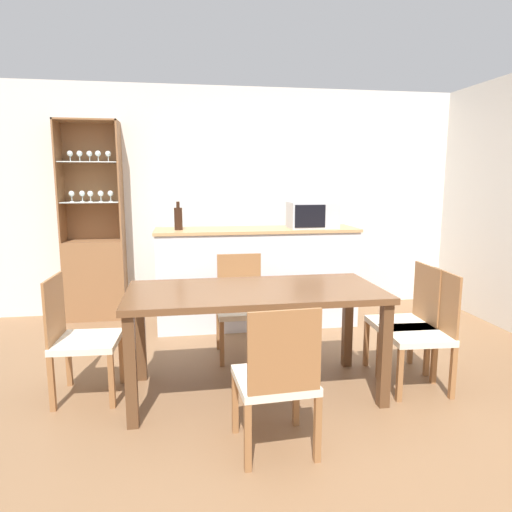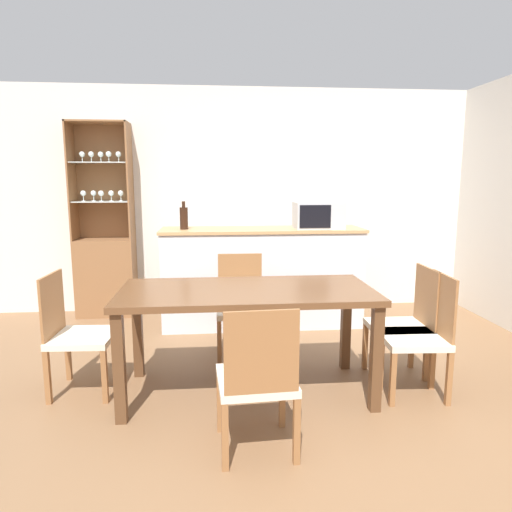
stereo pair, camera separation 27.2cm
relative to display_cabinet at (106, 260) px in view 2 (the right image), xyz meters
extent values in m
plane|color=brown|center=(1.63, -2.44, -0.63)|extent=(18.00, 18.00, 0.00)
cube|color=silver|center=(1.63, 0.19, 0.64)|extent=(6.80, 0.06, 2.55)
cube|color=silver|center=(1.71, -0.51, -0.14)|extent=(2.05, 0.54, 0.99)
cube|color=tan|center=(1.71, -0.51, 0.38)|extent=(2.08, 0.57, 0.03)
cube|color=brown|center=(0.00, -0.01, -0.20)|extent=(0.64, 0.33, 0.86)
cube|color=brown|center=(0.00, 0.15, 0.87)|extent=(0.64, 0.02, 1.27)
cube|color=brown|center=(-0.31, -0.01, 0.87)|extent=(0.02, 0.33, 1.27)
cube|color=brown|center=(0.31, -0.01, 0.87)|extent=(0.02, 0.33, 1.27)
cube|color=brown|center=(0.00, -0.01, 1.49)|extent=(0.64, 0.33, 0.02)
cube|color=silver|center=(0.00, -0.01, 0.65)|extent=(0.59, 0.29, 0.01)
cube|color=silver|center=(0.00, -0.01, 1.07)|extent=(0.59, 0.29, 0.01)
cylinder|color=silver|center=(-0.20, -0.02, 0.66)|extent=(0.04, 0.04, 0.01)
cylinder|color=silver|center=(-0.20, -0.02, 0.69)|extent=(0.01, 0.01, 0.06)
sphere|color=silver|center=(-0.20, -0.02, 0.74)|extent=(0.06, 0.06, 0.06)
cylinder|color=silver|center=(-0.20, 0.03, 1.08)|extent=(0.04, 0.04, 0.01)
cylinder|color=silver|center=(-0.20, 0.03, 1.11)|extent=(0.01, 0.01, 0.06)
sphere|color=silver|center=(-0.20, 0.03, 1.16)|extent=(0.06, 0.06, 0.06)
cylinder|color=silver|center=(-0.10, 0.02, 0.66)|extent=(0.04, 0.04, 0.01)
cylinder|color=silver|center=(-0.10, 0.02, 0.69)|extent=(0.01, 0.01, 0.06)
sphere|color=silver|center=(-0.10, 0.02, 0.74)|extent=(0.06, 0.06, 0.06)
cylinder|color=silver|center=(-0.10, 0.02, 1.08)|extent=(0.04, 0.04, 0.01)
cylinder|color=silver|center=(-0.10, 0.02, 1.11)|extent=(0.01, 0.01, 0.06)
sphere|color=silver|center=(-0.10, 0.02, 1.16)|extent=(0.06, 0.06, 0.06)
cylinder|color=silver|center=(0.00, -0.05, 0.66)|extent=(0.04, 0.04, 0.01)
cylinder|color=silver|center=(0.00, -0.05, 0.69)|extent=(0.01, 0.01, 0.06)
sphere|color=silver|center=(0.00, -0.05, 0.74)|extent=(0.06, 0.06, 0.06)
cylinder|color=silver|center=(0.00, 0.03, 1.08)|extent=(0.04, 0.04, 0.01)
cylinder|color=silver|center=(0.00, 0.03, 1.11)|extent=(0.01, 0.01, 0.06)
sphere|color=silver|center=(0.00, 0.03, 1.16)|extent=(0.06, 0.06, 0.06)
cylinder|color=silver|center=(0.10, -0.01, 0.66)|extent=(0.04, 0.04, 0.01)
cylinder|color=silver|center=(0.10, -0.01, 0.69)|extent=(0.01, 0.01, 0.06)
sphere|color=silver|center=(0.10, -0.01, 0.74)|extent=(0.06, 0.06, 0.06)
cylinder|color=silver|center=(0.10, -0.03, 1.08)|extent=(0.04, 0.04, 0.01)
cylinder|color=silver|center=(0.10, -0.03, 1.11)|extent=(0.01, 0.01, 0.06)
sphere|color=silver|center=(0.10, -0.03, 1.16)|extent=(0.06, 0.06, 0.06)
cylinder|color=silver|center=(0.20, 0.02, 0.66)|extent=(0.04, 0.04, 0.01)
cylinder|color=silver|center=(0.20, 0.02, 0.69)|extent=(0.01, 0.01, 0.06)
sphere|color=silver|center=(0.20, 0.02, 0.74)|extent=(0.06, 0.06, 0.06)
cylinder|color=silver|center=(0.20, 0.00, 1.08)|extent=(0.04, 0.04, 0.01)
cylinder|color=silver|center=(0.20, 0.00, 1.11)|extent=(0.01, 0.01, 0.06)
sphere|color=silver|center=(0.20, 0.00, 1.16)|extent=(0.06, 0.06, 0.06)
cube|color=brown|center=(1.44, -2.07, 0.11)|extent=(1.76, 0.82, 0.04)
cube|color=brown|center=(0.62, -2.42, -0.27)|extent=(0.07, 0.07, 0.72)
cube|color=brown|center=(2.26, -2.42, -0.27)|extent=(0.07, 0.07, 0.72)
cube|color=brown|center=(0.62, -1.72, -0.27)|extent=(0.07, 0.07, 0.72)
cube|color=brown|center=(2.26, -1.72, -0.27)|extent=(0.07, 0.07, 0.72)
cube|color=beige|center=(0.28, -1.95, -0.23)|extent=(0.45, 0.45, 0.05)
cube|color=#936038|center=(0.07, -1.94, 0.02)|extent=(0.04, 0.39, 0.44)
cube|color=#936038|center=(0.48, -1.77, -0.44)|extent=(0.04, 0.04, 0.38)
cube|color=#936038|center=(0.46, -2.15, -0.44)|extent=(0.04, 0.04, 0.38)
cube|color=#936038|center=(0.09, -1.75, -0.44)|extent=(0.04, 0.04, 0.38)
cube|color=#936038|center=(0.07, -2.13, -0.44)|extent=(0.04, 0.04, 0.38)
cube|color=beige|center=(1.44, -2.76, -0.23)|extent=(0.45, 0.45, 0.05)
cube|color=#936038|center=(1.45, -2.97, 0.02)|extent=(0.39, 0.04, 0.44)
cube|color=#936038|center=(1.24, -2.58, -0.44)|extent=(0.04, 0.04, 0.38)
cube|color=#936038|center=(1.62, -2.56, -0.44)|extent=(0.04, 0.04, 0.38)
cube|color=#936038|center=(1.26, -2.97, -0.44)|extent=(0.04, 0.04, 0.38)
cube|color=#936038|center=(1.64, -2.95, -0.44)|extent=(0.04, 0.04, 0.38)
cube|color=beige|center=(1.44, -1.38, -0.23)|extent=(0.43, 0.43, 0.05)
cube|color=#936038|center=(1.44, -1.18, 0.02)|extent=(0.39, 0.02, 0.44)
cube|color=#936038|center=(1.63, -1.57, -0.44)|extent=(0.04, 0.04, 0.38)
cube|color=#936038|center=(1.25, -1.57, -0.44)|extent=(0.04, 0.04, 0.38)
cube|color=#936038|center=(1.63, -1.19, -0.44)|extent=(0.04, 0.04, 0.38)
cube|color=#936038|center=(1.25, -1.19, -0.44)|extent=(0.04, 0.04, 0.38)
cube|color=beige|center=(2.60, -2.20, -0.23)|extent=(0.45, 0.45, 0.05)
cube|color=#936038|center=(2.81, -2.21, 0.02)|extent=(0.04, 0.39, 0.44)
cube|color=#936038|center=(2.40, -2.38, -0.44)|extent=(0.04, 0.04, 0.38)
cube|color=#936038|center=(2.42, -1.99, -0.44)|extent=(0.04, 0.04, 0.38)
cube|color=#936038|center=(2.78, -2.40, -0.44)|extent=(0.04, 0.04, 0.38)
cube|color=#936038|center=(2.81, -2.02, -0.44)|extent=(0.04, 0.04, 0.38)
cube|color=beige|center=(2.60, -1.95, -0.23)|extent=(0.44, 0.44, 0.05)
cube|color=#936038|center=(2.81, -1.96, 0.02)|extent=(0.03, 0.39, 0.44)
cube|color=#936038|center=(2.41, -2.14, -0.44)|extent=(0.04, 0.04, 0.38)
cube|color=#936038|center=(2.42, -1.75, -0.44)|extent=(0.04, 0.04, 0.38)
cube|color=#936038|center=(2.79, -2.15, -0.44)|extent=(0.04, 0.04, 0.38)
cube|color=#936038|center=(2.80, -1.76, -0.44)|extent=(0.04, 0.04, 0.38)
cube|color=#B7BABF|center=(2.29, -0.55, 0.52)|extent=(0.49, 0.33, 0.27)
cube|color=black|center=(2.22, -0.71, 0.52)|extent=(0.31, 0.01, 0.23)
cylinder|color=black|center=(0.92, -0.53, 0.50)|extent=(0.08, 0.08, 0.22)
cylinder|color=black|center=(0.92, -0.53, 0.64)|extent=(0.03, 0.03, 0.06)
camera|label=1|loc=(0.95, -5.13, 0.89)|focal=32.00mm
camera|label=2|loc=(1.22, -5.17, 0.89)|focal=32.00mm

